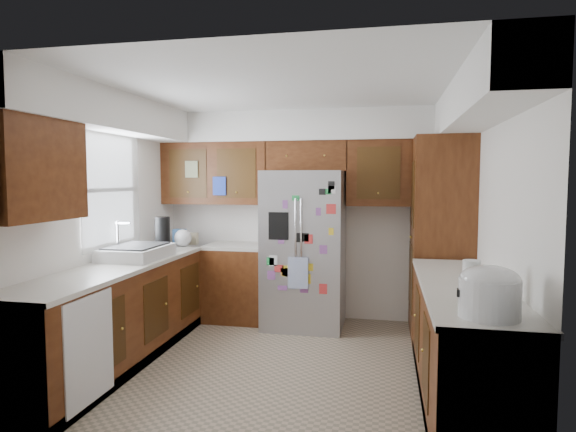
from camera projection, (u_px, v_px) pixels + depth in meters
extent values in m
plane|color=tan|center=(282.00, 364.00, 4.44)|extent=(3.60, 3.60, 0.00)
cube|color=white|center=(310.00, 216.00, 5.91)|extent=(3.60, 0.04, 2.50)
cube|color=white|center=(103.00, 226.00, 4.70)|extent=(0.04, 3.20, 2.50)
cube|color=white|center=(494.00, 234.00, 3.99)|extent=(0.04, 3.20, 2.50)
cube|color=white|center=(224.00, 258.00, 2.78)|extent=(3.60, 0.04, 2.50)
cube|color=white|center=(282.00, 88.00, 4.25)|extent=(3.60, 3.20, 0.02)
cube|color=white|center=(307.00, 126.00, 5.64)|extent=(3.60, 0.38, 0.35)
cube|color=white|center=(117.00, 114.00, 4.58)|extent=(0.38, 3.20, 0.35)
cube|color=white|center=(474.00, 104.00, 3.94)|extent=(0.38, 3.20, 0.35)
cube|color=#431E0D|center=(217.00, 174.00, 5.93)|extent=(1.33, 0.34, 0.75)
cube|color=#431E0D|center=(406.00, 173.00, 5.48)|extent=(1.33, 0.34, 0.75)
cube|color=#431E0D|center=(31.00, 170.00, 3.50)|extent=(0.34, 0.85, 0.75)
cube|color=white|center=(108.00, 190.00, 4.77)|extent=(0.02, 0.90, 1.05)
cube|color=white|center=(112.00, 190.00, 4.76)|extent=(0.01, 1.02, 1.15)
cube|color=#203EC0|center=(219.00, 186.00, 5.73)|extent=(0.16, 0.02, 0.22)
cube|color=beige|center=(192.00, 169.00, 5.79)|extent=(0.16, 0.02, 0.20)
cube|color=#431E0D|center=(116.00, 317.00, 4.41)|extent=(0.60, 2.60, 0.88)
cube|color=#431E0D|center=(239.00, 284.00, 5.84)|extent=(0.75, 0.60, 0.88)
cube|color=silver|center=(114.00, 268.00, 4.38)|extent=(0.63, 2.60, 0.04)
cube|color=silver|center=(238.00, 246.00, 5.81)|extent=(0.75, 0.60, 0.04)
cube|color=black|center=(117.00, 359.00, 4.44)|extent=(0.60, 2.60, 0.10)
cube|color=silver|center=(90.00, 350.00, 3.52)|extent=(0.01, 0.58, 0.80)
cube|color=#431E0D|center=(462.00, 346.00, 3.64)|extent=(0.60, 2.25, 0.88)
cube|color=silver|center=(464.00, 287.00, 3.61)|extent=(0.63, 2.25, 0.04)
cube|color=black|center=(461.00, 396.00, 3.67)|extent=(0.60, 2.25, 0.10)
cube|color=#431E0D|center=(441.00, 238.00, 5.18)|extent=(0.60, 0.90, 2.15)
cube|color=#A5A6AB|center=(304.00, 249.00, 5.55)|extent=(0.90, 0.75, 1.80)
cylinder|color=silver|center=(296.00, 240.00, 5.16)|extent=(0.02, 0.02, 0.90)
cylinder|color=silver|center=(301.00, 240.00, 5.15)|extent=(0.02, 0.02, 0.90)
cube|color=black|center=(278.00, 226.00, 5.20)|extent=(0.22, 0.01, 0.30)
cube|color=white|center=(298.00, 273.00, 5.17)|extent=(0.22, 0.01, 0.34)
cube|color=red|center=(308.00, 239.00, 5.14)|extent=(0.09, 0.00, 0.10)
cube|color=#8C4C99|center=(323.00, 250.00, 5.12)|extent=(0.08, 0.00, 0.09)
cube|color=yellow|center=(309.00, 267.00, 5.16)|extent=(0.09, 0.00, 0.08)
cube|color=red|center=(331.00, 209.00, 5.07)|extent=(0.10, 0.00, 0.11)
cube|color=blue|center=(294.00, 271.00, 5.20)|extent=(0.05, 0.00, 0.06)
cube|color=#8C4C99|center=(304.00, 290.00, 5.19)|extent=(0.09, 0.00, 0.07)
cube|color=black|center=(331.00, 185.00, 5.05)|extent=(0.07, 0.00, 0.09)
cube|color=yellow|center=(306.00, 279.00, 5.18)|extent=(0.10, 0.00, 0.11)
cube|color=#8C4C99|center=(285.00, 204.00, 5.16)|extent=(0.06, 0.00, 0.09)
cube|color=black|center=(322.00, 192.00, 5.07)|extent=(0.07, 0.00, 0.07)
cube|color=yellow|center=(285.00, 271.00, 5.22)|extent=(0.06, 0.00, 0.12)
cube|color=#8C4C99|center=(303.00, 279.00, 5.19)|extent=(0.08, 0.00, 0.09)
cube|color=black|center=(294.00, 269.00, 5.20)|extent=(0.11, 0.00, 0.11)
cube|color=#8C4C99|center=(281.00, 240.00, 5.20)|extent=(0.07, 0.00, 0.07)
cube|color=green|center=(296.00, 198.00, 5.14)|extent=(0.08, 0.00, 0.06)
cube|color=#8C4C99|center=(282.00, 288.00, 5.24)|extent=(0.10, 0.00, 0.05)
cube|color=black|center=(300.00, 238.00, 5.16)|extent=(0.07, 0.00, 0.10)
cube|color=green|center=(328.00, 192.00, 5.06)|extent=(0.07, 0.00, 0.06)
cube|color=orange|center=(283.00, 272.00, 5.22)|extent=(0.06, 0.00, 0.08)
cube|color=blue|center=(292.00, 284.00, 5.21)|extent=(0.09, 0.00, 0.11)
cube|color=red|center=(279.00, 269.00, 5.23)|extent=(0.11, 0.00, 0.08)
cube|color=black|center=(304.00, 237.00, 5.15)|extent=(0.10, 0.00, 0.09)
cube|color=#8C4C99|center=(318.00, 212.00, 5.10)|extent=(0.05, 0.00, 0.08)
cube|color=white|center=(273.00, 261.00, 5.24)|extent=(0.09, 0.00, 0.12)
cube|color=yellow|center=(289.00, 272.00, 5.21)|extent=(0.10, 0.00, 0.09)
cube|color=#8C4C99|center=(271.00, 275.00, 5.25)|extent=(0.09, 0.00, 0.10)
cube|color=green|center=(270.00, 261.00, 5.24)|extent=(0.08, 0.00, 0.09)
cube|color=white|center=(332.00, 190.00, 5.05)|extent=(0.08, 0.00, 0.08)
cube|color=red|center=(323.00, 289.00, 5.15)|extent=(0.09, 0.00, 0.11)
cube|color=blue|center=(294.00, 276.00, 5.20)|extent=(0.10, 0.00, 0.10)
cube|color=yellow|center=(331.00, 232.00, 5.09)|extent=(0.05, 0.00, 0.08)
cube|color=#431E0D|center=(308.00, 156.00, 5.69)|extent=(0.96, 0.34, 0.35)
sphere|color=#1E559B|center=(285.00, 129.00, 5.67)|extent=(0.29, 0.29, 0.29)
cylinder|color=black|center=(319.00, 134.00, 5.58)|extent=(0.27, 0.27, 0.15)
ellipsoid|color=#333338|center=(319.00, 128.00, 5.57)|extent=(0.25, 0.25, 0.11)
cube|color=silver|center=(137.00, 253.00, 4.76)|extent=(0.52, 0.70, 0.12)
cube|color=black|center=(136.00, 246.00, 4.76)|extent=(0.44, 0.60, 0.02)
cylinder|color=silver|center=(118.00, 236.00, 4.79)|extent=(0.02, 0.02, 0.30)
cylinder|color=silver|center=(123.00, 223.00, 4.77)|extent=(0.16, 0.02, 0.02)
cube|color=yellow|center=(138.00, 261.00, 4.53)|extent=(0.10, 0.18, 0.04)
cube|color=black|center=(163.00, 247.00, 5.22)|extent=(0.18, 0.14, 0.10)
cylinder|color=black|center=(162.00, 230.00, 5.20)|extent=(0.16, 0.16, 0.28)
cylinder|color=#A5A6AB|center=(163.00, 240.00, 5.47)|extent=(0.14, 0.14, 0.20)
sphere|color=silver|center=(183.00, 238.00, 5.62)|extent=(0.20, 0.20, 0.20)
cube|color=#3F72B2|center=(180.00, 237.00, 5.84)|extent=(0.14, 0.10, 0.18)
cube|color=#BFB28C|center=(193.00, 239.00, 5.80)|extent=(0.10, 0.08, 0.14)
cylinder|color=silver|center=(149.00, 248.00, 5.12)|extent=(0.08, 0.08, 0.11)
cylinder|color=silver|center=(489.00, 298.00, 2.73)|extent=(0.34, 0.34, 0.22)
ellipsoid|color=silver|center=(490.00, 278.00, 2.72)|extent=(0.33, 0.33, 0.15)
cube|color=black|center=(460.00, 293.00, 2.76)|extent=(0.04, 0.06, 0.04)
cylinder|color=white|center=(471.00, 279.00, 3.17)|extent=(0.11, 0.11, 0.25)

